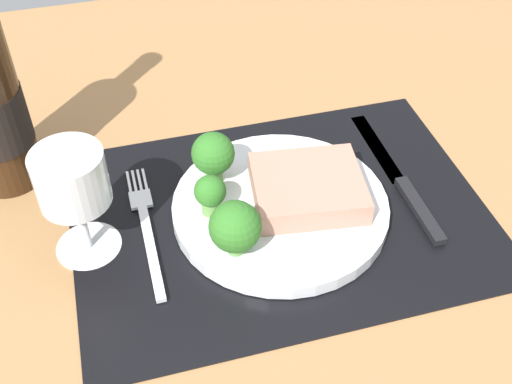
# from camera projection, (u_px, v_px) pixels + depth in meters

# --- Properties ---
(ground_plane) EXTENTS (1.40, 1.10, 0.03)m
(ground_plane) POSITION_uv_depth(u_px,v_px,m) (280.00, 224.00, 0.71)
(ground_plane) COLOR #996D42
(placemat) EXTENTS (0.45, 0.32, 0.00)m
(placemat) POSITION_uv_depth(u_px,v_px,m) (280.00, 214.00, 0.70)
(placemat) COLOR black
(placemat) RESTS_ON ground_plane
(plate) EXTENTS (0.23, 0.23, 0.02)m
(plate) POSITION_uv_depth(u_px,v_px,m) (280.00, 208.00, 0.69)
(plate) COLOR silver
(plate) RESTS_ON placemat
(steak) EXTENTS (0.13, 0.12, 0.03)m
(steak) POSITION_uv_depth(u_px,v_px,m) (308.00, 189.00, 0.68)
(steak) COLOR tan
(steak) RESTS_ON plate
(broccoli_back_left) EXTENTS (0.03, 0.03, 0.05)m
(broccoli_back_left) POSITION_uv_depth(u_px,v_px,m) (210.00, 193.00, 0.66)
(broccoli_back_left) COLOR #5B8942
(broccoli_back_left) RESTS_ON plate
(broccoli_center) EXTENTS (0.05, 0.05, 0.06)m
(broccoli_center) POSITION_uv_depth(u_px,v_px,m) (235.00, 227.00, 0.61)
(broccoli_center) COLOR #5B8942
(broccoli_center) RESTS_ON plate
(broccoli_near_fork) EXTENTS (0.05, 0.05, 0.06)m
(broccoli_near_fork) POSITION_uv_depth(u_px,v_px,m) (213.00, 155.00, 0.69)
(broccoli_near_fork) COLOR #5B8942
(broccoli_near_fork) RESTS_ON plate
(fork) EXTENTS (0.02, 0.19, 0.01)m
(fork) POSITION_uv_depth(u_px,v_px,m) (146.00, 228.00, 0.68)
(fork) COLOR silver
(fork) RESTS_ON placemat
(knife) EXTENTS (0.02, 0.23, 0.01)m
(knife) POSITION_uv_depth(u_px,v_px,m) (402.00, 183.00, 0.73)
(knife) COLOR black
(knife) RESTS_ON placemat
(wine_glass) EXTENTS (0.07, 0.07, 0.12)m
(wine_glass) POSITION_uv_depth(u_px,v_px,m) (73.00, 185.00, 0.61)
(wine_glass) COLOR silver
(wine_glass) RESTS_ON ground_plane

